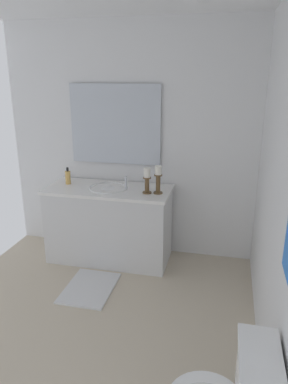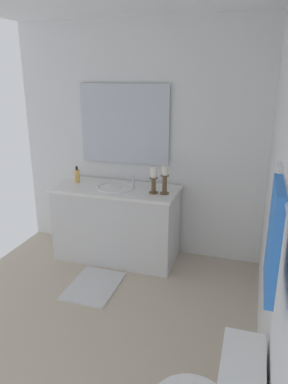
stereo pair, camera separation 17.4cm
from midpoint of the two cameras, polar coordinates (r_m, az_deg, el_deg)
floor at (r=3.16m, az=-11.02°, el=-20.17°), size 2.94×2.71×0.02m
wall_back at (r=2.35m, az=18.68°, el=-0.27°), size 2.94×0.04×2.45m
wall_left at (r=3.92m, az=-3.39°, el=7.78°), size 0.04×2.71×2.45m
vanity_cabinet at (r=3.91m, az=-6.70°, el=-4.98°), size 0.58×1.30×0.80m
sink_basin at (r=3.79m, az=-6.88°, el=0.03°), size 0.40×0.40×0.24m
mirror at (r=3.90m, az=-5.85°, el=10.45°), size 0.02×0.98×0.83m
candle_holder_tall at (r=3.55m, az=0.83°, el=2.05°), size 0.09×0.09×0.28m
candle_holder_short at (r=3.56m, az=-0.92°, el=1.90°), size 0.09×0.09×0.26m
soap_bottle at (r=3.98m, az=-13.05°, el=2.28°), size 0.06×0.06×0.18m
bath_mat at (r=3.58m, az=-9.92°, el=-14.58°), size 0.60×0.44×0.02m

